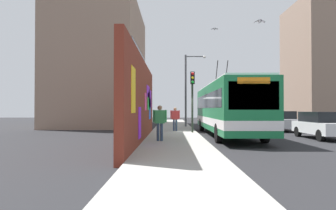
% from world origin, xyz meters
% --- Properties ---
extents(ground_plane, '(80.00, 80.00, 0.00)m').
position_xyz_m(ground_plane, '(0.00, 0.00, 0.00)').
color(ground_plane, '#232326').
extents(sidewalk_slab, '(48.00, 3.20, 0.15)m').
position_xyz_m(sidewalk_slab, '(0.00, 1.60, 0.07)').
color(sidewalk_slab, '#9E9B93').
rests_on(sidewalk_slab, ground_plane).
extents(graffiti_wall, '(12.73, 0.32, 4.26)m').
position_xyz_m(graffiti_wall, '(-4.62, 3.35, 2.13)').
color(graffiti_wall, maroon).
rests_on(graffiti_wall, ground_plane).
extents(building_far_left, '(13.92, 7.98, 12.63)m').
position_xyz_m(building_far_left, '(11.13, 9.20, 6.32)').
color(building_far_left, gray).
rests_on(building_far_left, ground_plane).
extents(building_far_right, '(9.17, 6.41, 15.19)m').
position_xyz_m(building_far_right, '(16.88, -17.00, 7.59)').
color(building_far_right, gray).
rests_on(building_far_right, ground_plane).
extents(city_bus, '(12.34, 2.64, 5.13)m').
position_xyz_m(city_bus, '(-0.79, -1.80, 1.86)').
color(city_bus, '#19723F').
rests_on(city_bus, ground_plane).
extents(parked_car_white, '(4.11, 1.79, 1.58)m').
position_xyz_m(parked_car_white, '(-2.62, -7.00, 0.83)').
color(parked_car_white, white).
rests_on(parked_car_white, ground_plane).
extents(parked_car_silver, '(4.70, 1.80, 1.58)m').
position_xyz_m(parked_car_silver, '(3.76, -7.00, 0.83)').
color(parked_car_silver, '#B7B7BC').
rests_on(parked_car_silver, ground_plane).
extents(parked_car_champagne, '(4.62, 1.92, 1.58)m').
position_xyz_m(parked_car_champagne, '(9.78, -7.00, 0.84)').
color(parked_car_champagne, '#C6B793').
rests_on(parked_car_champagne, ground_plane).
extents(parked_car_red, '(4.85, 1.85, 1.58)m').
position_xyz_m(parked_car_red, '(15.53, -7.00, 0.84)').
color(parked_car_red, '#B21E19').
rests_on(parked_car_red, ground_plane).
extents(pedestrian_midblock, '(0.23, 0.68, 1.71)m').
position_xyz_m(pedestrian_midblock, '(1.28, 1.51, 1.16)').
color(pedestrian_midblock, '#2D3F59').
rests_on(pedestrian_midblock, sidewalk_slab).
extents(pedestrian_near_wall, '(0.24, 0.70, 1.77)m').
position_xyz_m(pedestrian_near_wall, '(-5.16, 2.37, 1.20)').
color(pedestrian_near_wall, '#2D3F59').
rests_on(pedestrian_near_wall, sidewalk_slab).
extents(traffic_light, '(0.49, 0.28, 4.15)m').
position_xyz_m(traffic_light, '(-0.04, 0.35, 2.94)').
color(traffic_light, '#2D382D').
rests_on(traffic_light, sidewalk_slab).
extents(street_lamp, '(0.44, 1.96, 6.60)m').
position_xyz_m(street_lamp, '(6.79, 0.22, 3.96)').
color(street_lamp, '#4C4C51').
rests_on(street_lamp, sidewalk_slab).
extents(flying_pigeons, '(8.74, 1.49, 2.16)m').
position_xyz_m(flying_pigeons, '(-0.98, -2.14, 7.12)').
color(flying_pigeons, gray).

